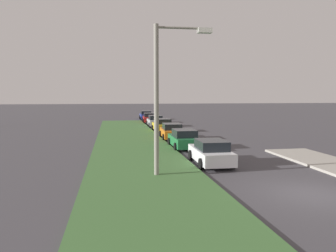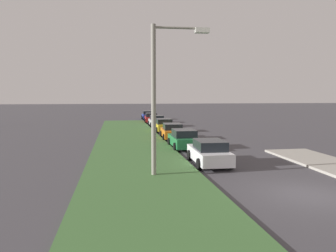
% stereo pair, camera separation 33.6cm
% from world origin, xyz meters
% --- Properties ---
extents(ground, '(300.00, 300.00, 0.00)m').
position_xyz_m(ground, '(0.00, 0.00, 0.00)').
color(ground, '#423F44').
extents(grass_median, '(60.00, 6.00, 0.12)m').
position_xyz_m(grass_median, '(10.00, 6.52, 0.06)').
color(grass_median, '#3D6633').
rests_on(grass_median, ground).
extents(parked_car_white, '(4.35, 2.12, 1.47)m').
position_xyz_m(parked_car_white, '(6.38, 2.36, 0.72)').
color(parked_car_white, silver).
rests_on(parked_car_white, ground).
extents(parked_car_green, '(4.31, 2.04, 1.47)m').
position_xyz_m(parked_car_green, '(12.44, 2.62, 0.72)').
color(parked_car_green, '#1E6B38').
rests_on(parked_car_green, ground).
extents(parked_car_orange, '(4.38, 2.17, 1.47)m').
position_xyz_m(parked_car_orange, '(17.91, 2.56, 0.72)').
color(parked_car_orange, orange).
rests_on(parked_car_orange, ground).
extents(parked_car_yellow, '(4.32, 2.06, 1.47)m').
position_xyz_m(parked_car_yellow, '(24.22, 2.45, 0.72)').
color(parked_car_yellow, gold).
rests_on(parked_car_yellow, ground).
extents(parked_car_silver, '(4.31, 2.04, 1.47)m').
position_xyz_m(parked_car_silver, '(30.47, 2.45, 0.72)').
color(parked_car_silver, '#B2B5BA').
rests_on(parked_car_silver, ground).
extents(parked_car_red, '(4.39, 2.19, 1.47)m').
position_xyz_m(parked_car_red, '(36.49, 2.51, 0.72)').
color(parked_car_red, red).
rests_on(parked_car_red, ground).
extents(parked_car_blue, '(4.33, 2.07, 1.47)m').
position_xyz_m(parked_car_blue, '(43.00, 2.38, 0.72)').
color(parked_car_blue, '#23389E').
rests_on(parked_car_blue, ground).
extents(streetlight, '(0.40, 2.87, 7.50)m').
position_xyz_m(streetlight, '(3.97, 5.58, 4.39)').
color(streetlight, gray).
rests_on(streetlight, ground).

